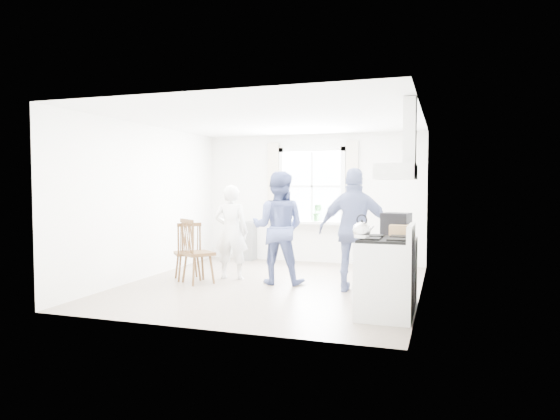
# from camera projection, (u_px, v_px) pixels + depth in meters

# --- Properties ---
(room_shell) EXTENTS (4.62, 5.12, 2.64)m
(room_shell) POSITION_uv_depth(u_px,v_px,m) (272.00, 203.00, 7.80)
(room_shell) COLOR gray
(room_shell) RESTS_ON ground
(window_assembly) EXTENTS (1.88, 0.24, 1.70)m
(window_assembly) POSITION_uv_depth(u_px,v_px,m) (312.00, 191.00, 10.11)
(window_assembly) COLOR white
(window_assembly) RESTS_ON room_shell
(range_hood) EXTENTS (0.45, 0.76, 0.94)m
(range_hood) POSITION_uv_depth(u_px,v_px,m) (401.00, 158.00, 5.84)
(range_hood) COLOR white
(range_hood) RESTS_ON room_shell
(shelf_unit) EXTENTS (0.40, 0.30, 0.80)m
(shelf_unit) POSITION_uv_depth(u_px,v_px,m) (246.00, 241.00, 10.49)
(shelf_unit) COLOR slate
(shelf_unit) RESTS_ON ground
(gas_stove) EXTENTS (0.68, 0.76, 1.12)m
(gas_stove) POSITION_uv_depth(u_px,v_px,m) (386.00, 277.00, 5.96)
(gas_stove) COLOR silver
(gas_stove) RESTS_ON ground
(kettle) EXTENTS (0.21, 0.21, 0.29)m
(kettle) POSITION_uv_depth(u_px,v_px,m) (362.00, 231.00, 5.82)
(kettle) COLOR silver
(kettle) RESTS_ON gas_stove
(low_cabinet) EXTENTS (0.50, 0.55, 0.90)m
(low_cabinet) POSITION_uv_depth(u_px,v_px,m) (397.00, 271.00, 6.60)
(low_cabinet) COLOR white
(low_cabinet) RESTS_ON ground
(stereo_stack) EXTENTS (0.40, 0.37, 0.31)m
(stereo_stack) POSITION_uv_depth(u_px,v_px,m) (396.00, 225.00, 6.63)
(stereo_stack) COLOR black
(stereo_stack) RESTS_ON low_cabinet
(cardboard_box) EXTENTS (0.28, 0.21, 0.17)m
(cardboard_box) POSITION_uv_depth(u_px,v_px,m) (400.00, 232.00, 6.41)
(cardboard_box) COLOR tan
(cardboard_box) RESTS_ON low_cabinet
(windsor_chair_a) EXTENTS (0.57, 0.57, 0.97)m
(windsor_chair_a) POSITION_uv_depth(u_px,v_px,m) (189.00, 245.00, 8.21)
(windsor_chair_a) COLOR #4A2F17
(windsor_chair_a) RESTS_ON ground
(windsor_chair_b) EXTENTS (0.61, 0.61, 1.05)m
(windsor_chair_b) POSITION_uv_depth(u_px,v_px,m) (191.00, 244.00, 7.94)
(windsor_chair_b) COLOR #4A2F17
(windsor_chair_b) RESTS_ON ground
(person_left) EXTENTS (0.65, 0.65, 1.59)m
(person_left) POSITION_uv_depth(u_px,v_px,m) (231.00, 232.00, 8.34)
(person_left) COLOR white
(person_left) RESTS_ON ground
(person_mid) EXTENTS (0.95, 0.95, 1.79)m
(person_mid) POSITION_uv_depth(u_px,v_px,m) (278.00, 228.00, 7.97)
(person_mid) COLOR #4B578B
(person_mid) RESTS_ON ground
(person_right) EXTENTS (1.16, 1.16, 1.84)m
(person_right) POSITION_uv_depth(u_px,v_px,m) (355.00, 230.00, 7.36)
(person_right) COLOR navy
(person_right) RESTS_ON ground
(potted_plant) EXTENTS (0.21, 0.21, 0.35)m
(potted_plant) POSITION_uv_depth(u_px,v_px,m) (317.00, 213.00, 10.01)
(potted_plant) COLOR #317031
(potted_plant) RESTS_ON window_assembly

